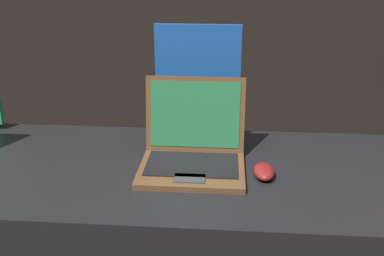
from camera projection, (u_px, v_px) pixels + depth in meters
name	position (u px, v px, depth m)	size (l,w,h in m)	color
laptop_middle	(193.00, 147.00, 1.55)	(0.36, 0.32, 0.29)	brown
mouse_middle	(264.00, 171.00, 1.49)	(0.07, 0.12, 0.04)	maroon
promo_stand_middle	(198.00, 87.00, 1.71)	(0.32, 0.07, 0.45)	black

